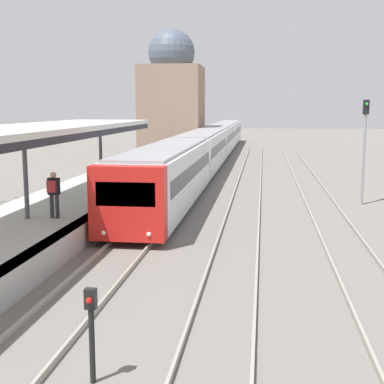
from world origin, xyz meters
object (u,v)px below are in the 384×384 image
(person_on_platform, at_px, (54,191))
(signal_post_near, at_px, (91,325))
(signal_mast_far, at_px, (365,140))
(train_near, at_px, (212,143))

(person_on_platform, xyz_separation_m, signal_post_near, (4.45, -9.42, -0.78))
(signal_mast_far, bearing_deg, person_on_platform, -143.24)
(signal_post_near, height_order, signal_mast_far, signal_mast_far)
(signal_post_near, distance_m, signal_mast_far, 20.24)
(train_near, distance_m, signal_post_near, 38.82)
(train_near, xyz_separation_m, signal_mast_far, (9.43, -20.22, 1.58))
(person_on_platform, xyz_separation_m, signal_mast_far, (12.23, 9.14, 1.37))
(person_on_platform, relative_size, signal_post_near, 0.97)
(signal_post_near, bearing_deg, train_near, 92.43)
(signal_mast_far, bearing_deg, train_near, 115.00)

